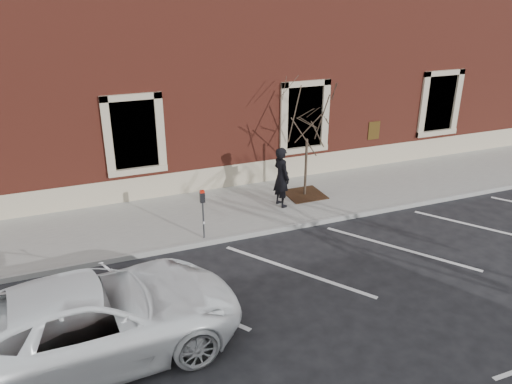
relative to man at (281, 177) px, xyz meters
name	(u,v)px	position (x,y,z in m)	size (l,w,h in m)	color
ground	(263,234)	(-1.17, -1.38, -1.13)	(120.00, 120.00, 0.00)	#28282B
sidewalk_near	(243,208)	(-1.17, 0.37, -1.05)	(40.00, 3.50, 0.15)	#ACABA1
curb_near	(264,232)	(-1.17, -1.43, -1.05)	(40.00, 0.12, 0.15)	#9E9E99
parking_stripes	(296,271)	(-1.17, -3.58, -1.13)	(28.00, 4.40, 0.01)	silver
building_civic	(190,60)	(-1.17, 6.36, 2.87)	(40.00, 8.62, 8.00)	maroon
man	(281,177)	(0.00, 0.00, 0.00)	(0.71, 0.47, 1.96)	black
parking_meter	(203,205)	(-2.95, -1.26, 0.03)	(0.13, 0.10, 1.46)	#595B60
tree_grate	(305,194)	(1.11, 0.48, -0.96)	(1.24, 1.24, 0.03)	#391F12
sapling	(308,123)	(1.11, 0.48, 1.54)	(2.16, 2.16, 3.60)	#4C3F2E
white_truck	(91,320)	(-6.25, -4.92, -0.30)	(2.74, 5.95, 1.65)	white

